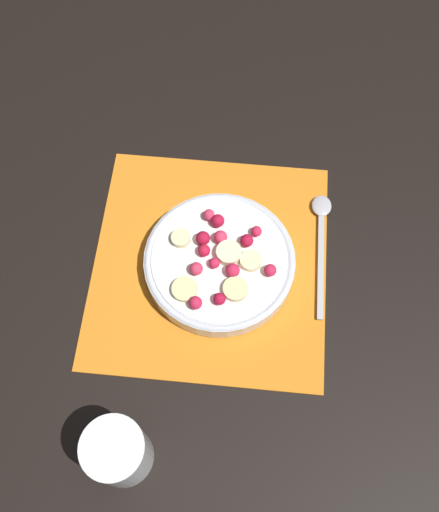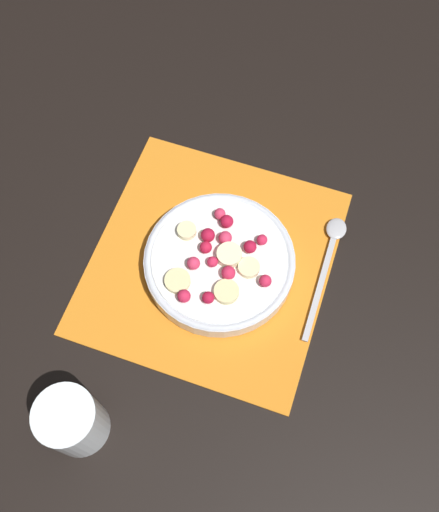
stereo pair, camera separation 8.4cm
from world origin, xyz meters
name	(u,v)px [view 1 (the left image)]	position (x,y,z in m)	size (l,w,h in m)	color
ground_plane	(210,264)	(0.00, 0.00, 0.00)	(3.00, 3.00, 0.00)	black
placemat	(210,263)	(0.00, 0.00, 0.00)	(0.37, 0.36, 0.01)	orange
fruit_bowl	(220,261)	(0.01, 0.02, 0.03)	(0.23, 0.23, 0.05)	silver
spoon	(321,229)	(-0.07, 0.17, 0.01)	(0.21, 0.03, 0.01)	#B2B2B7
drinking_glass	(118,452)	(0.29, -0.08, 0.05)	(0.08, 0.08, 0.11)	white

